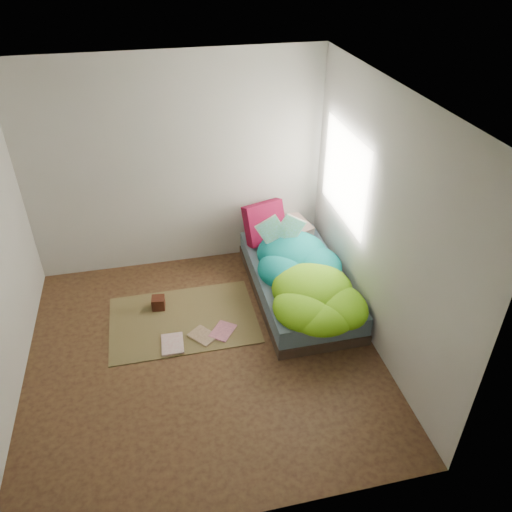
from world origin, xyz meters
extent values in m
cube|color=#3A2116|center=(0.00, 0.00, 0.00)|extent=(3.50, 3.50, 0.00)
cube|color=#B6B5AD|center=(0.00, 1.75, 1.30)|extent=(3.50, 0.04, 2.60)
cube|color=#B6B5AD|center=(0.00, -1.75, 1.30)|extent=(3.50, 0.04, 2.60)
cube|color=#B6B5AD|center=(1.75, 0.00, 1.30)|extent=(0.04, 3.50, 2.60)
cube|color=silver|center=(0.00, 0.00, 2.60)|extent=(3.50, 3.50, 0.04)
cube|color=white|center=(1.74, 0.90, 1.40)|extent=(0.01, 1.00, 1.20)
cube|color=#382A1E|center=(1.22, 0.72, 0.06)|extent=(1.00, 2.00, 0.12)
cube|color=#445B6E|center=(1.22, 0.72, 0.23)|extent=(0.98, 1.96, 0.22)
cube|color=brown|center=(-0.15, 0.55, 0.01)|extent=(1.60, 1.10, 0.01)
cube|color=silver|center=(1.27, 1.50, 0.41)|extent=(0.75, 0.60, 0.15)
cube|color=#55051E|center=(0.99, 1.45, 0.59)|extent=(0.53, 0.30, 0.50)
cube|color=#37120C|center=(-0.40, 0.81, 0.08)|extent=(0.16, 0.16, 0.14)
imported|color=silver|center=(-0.41, 0.18, 0.02)|extent=(0.24, 0.32, 0.02)
imported|color=#D47A89|center=(0.16, 0.31, 0.03)|extent=(0.34, 0.36, 0.03)
imported|color=tan|center=(-0.05, 0.16, 0.02)|extent=(0.34, 0.35, 0.02)
camera|label=1|loc=(-0.29, -3.72, 3.69)|focal=35.00mm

